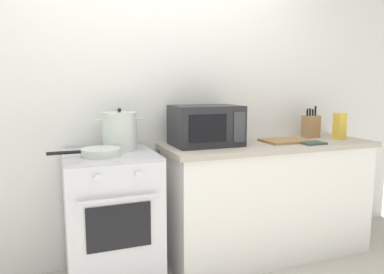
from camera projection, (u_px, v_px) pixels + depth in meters
name	position (u px, v px, depth m)	size (l,w,h in m)	color
back_wall	(183.00, 100.00, 2.95)	(4.40, 0.10, 2.50)	silver
lower_cabinet_right	(268.00, 201.00, 2.95)	(1.64, 0.56, 0.88)	white
countertop_right	(269.00, 145.00, 2.89)	(1.70, 0.60, 0.04)	#ADA393
stove	(112.00, 220.00, 2.49)	(0.60, 0.64, 0.92)	silver
stock_pot	(120.00, 131.00, 2.55)	(0.33, 0.24, 0.29)	silver
frying_pan	(100.00, 152.00, 2.33)	(0.45, 0.25, 0.05)	silver
microwave	(206.00, 125.00, 2.73)	(0.50, 0.37, 0.30)	#232326
cutting_board	(285.00, 141.00, 2.91)	(0.36, 0.26, 0.02)	#997047
knife_block	(311.00, 126.00, 3.16)	(0.13, 0.10, 0.27)	#997047
pasta_box	(340.00, 126.00, 3.05)	(0.08, 0.08, 0.22)	gold
oven_mitt	(312.00, 143.00, 2.81)	(0.18, 0.14, 0.02)	#384C42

